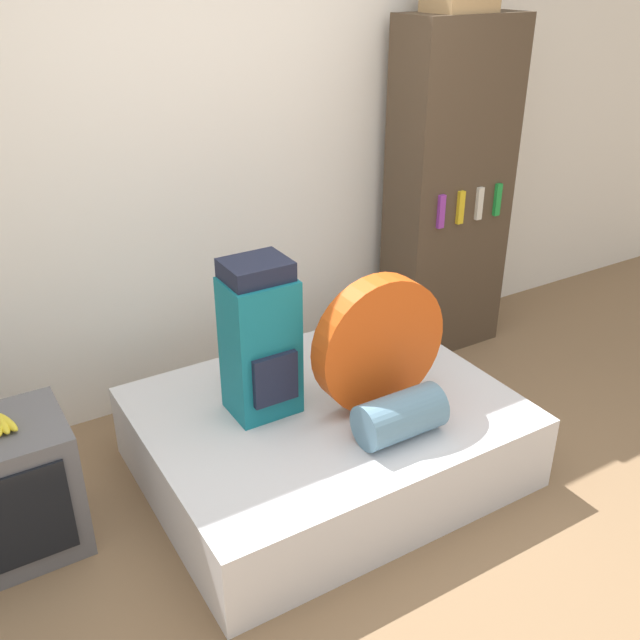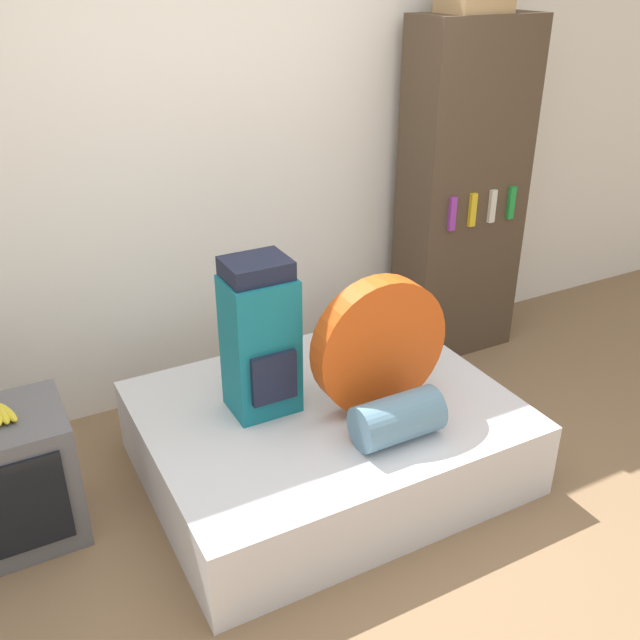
# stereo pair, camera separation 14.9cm
# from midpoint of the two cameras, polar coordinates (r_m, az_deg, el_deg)

# --- Properties ---
(ground_plane) EXTENTS (16.00, 16.00, 0.00)m
(ground_plane) POSITION_cam_midpoint_polar(r_m,az_deg,el_deg) (3.17, 4.49, -17.97)
(ground_plane) COLOR #846647
(wall_back) EXTENTS (8.00, 0.05, 2.60)m
(wall_back) POSITION_cam_midpoint_polar(r_m,az_deg,el_deg) (3.82, -9.58, 12.39)
(wall_back) COLOR white
(wall_back) RESTS_ON ground_plane
(bed) EXTENTS (1.67, 1.32, 0.37)m
(bed) POSITION_cam_midpoint_polar(r_m,az_deg,el_deg) (3.46, -0.75, -9.32)
(bed) COLOR silver
(bed) RESTS_ON ground_plane
(backpack) EXTENTS (0.30, 0.28, 0.73)m
(backpack) POSITION_cam_midpoint_polar(r_m,az_deg,el_deg) (3.16, -6.15, -1.67)
(backpack) COLOR #14707F
(backpack) RESTS_ON bed
(tent_bag) EXTENTS (0.64, 0.12, 0.64)m
(tent_bag) POSITION_cam_midpoint_polar(r_m,az_deg,el_deg) (3.20, 3.39, -1.92)
(tent_bag) COLOR #D14C14
(tent_bag) RESTS_ON bed
(sleeping_roll) EXTENTS (0.39, 0.21, 0.21)m
(sleeping_roll) POSITION_cam_midpoint_polar(r_m,az_deg,el_deg) (3.11, 5.04, -7.68)
(sleeping_roll) COLOR #5B849E
(sleeping_roll) RESTS_ON bed
(banana_bunch) EXTENTS (0.13, 0.17, 0.04)m
(banana_bunch) POSITION_cam_midpoint_polar(r_m,az_deg,el_deg) (3.11, -25.51, -7.54)
(banana_bunch) COLOR yellow
(banana_bunch) RESTS_ON television
(bookshelf) EXTENTS (0.71, 0.38, 1.98)m
(bookshelf) POSITION_cam_midpoint_polar(r_m,az_deg,el_deg) (4.35, 9.29, 9.98)
(bookshelf) COLOR #473828
(bookshelf) RESTS_ON ground_plane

